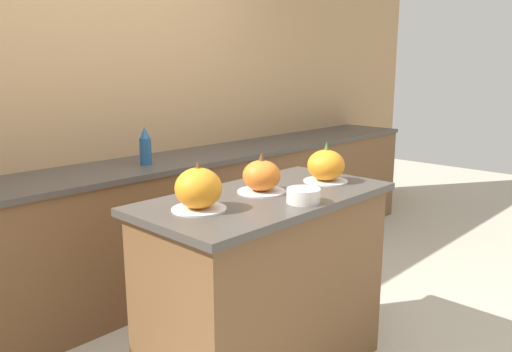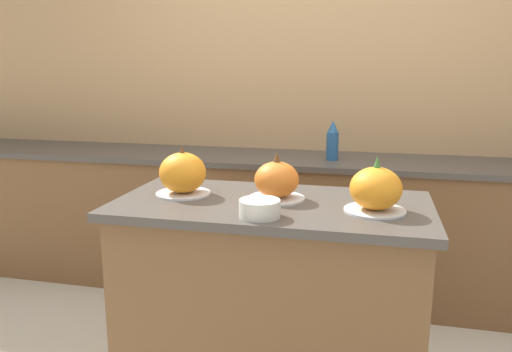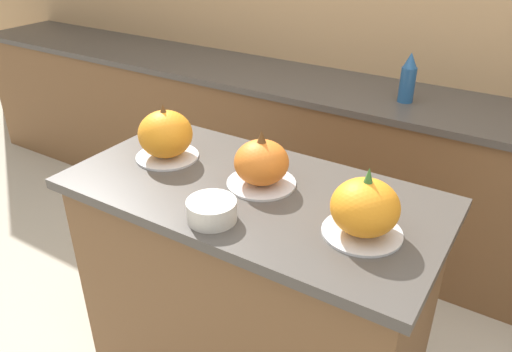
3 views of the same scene
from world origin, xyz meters
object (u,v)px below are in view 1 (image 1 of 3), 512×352
object	(u,v)px
pumpkin_cake_right	(326,166)
mixing_bowl	(304,195)
pumpkin_cake_left	(198,189)
bottle_tall	(145,147)
pumpkin_cake_center	(262,177)

from	to	relation	value
pumpkin_cake_right	mixing_bowl	xyz separation A→B (m)	(-0.39, -0.17, -0.05)
pumpkin_cake_left	bottle_tall	world-z (taller)	same
pumpkin_cake_left	mixing_bowl	distance (m)	0.46
pumpkin_cake_right	bottle_tall	world-z (taller)	pumpkin_cake_right
pumpkin_cake_center	mixing_bowl	xyz separation A→B (m)	(-0.01, -0.26, -0.04)
pumpkin_cake_center	pumpkin_cake_right	xyz separation A→B (m)	(0.39, -0.09, 0.01)
pumpkin_cake_left	bottle_tall	bearing A→B (deg)	65.43
mixing_bowl	pumpkin_cake_right	bearing A→B (deg)	23.03
mixing_bowl	pumpkin_cake_left	bearing A→B (deg)	147.88
pumpkin_cake_center	bottle_tall	world-z (taller)	bottle_tall
pumpkin_cake_left	bottle_tall	size ratio (longest dim) A/B	0.94
pumpkin_cake_left	bottle_tall	distance (m)	1.26
pumpkin_cake_center	bottle_tall	xyz separation A→B (m)	(0.13, 1.13, 0.00)
pumpkin_cake_right	mixing_bowl	bearing A→B (deg)	-156.97
pumpkin_cake_left	pumpkin_cake_center	size ratio (longest dim) A/B	0.99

